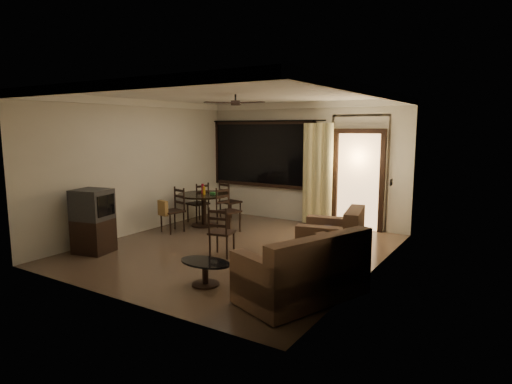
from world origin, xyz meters
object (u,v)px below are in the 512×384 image
Objects in this scene: dining_chair_south at (172,218)px; sofa at (306,274)px; dining_chair_east at (228,219)px; dining_chair_west at (198,211)px; armchair at (334,244)px; coffee_table at (205,269)px; dining_chair_north at (230,209)px; side_chair at (222,241)px; tv_cabinet at (93,221)px; dining_table at (204,201)px.

dining_chair_south reaches higher than sofa.
dining_chair_west is at bearing 84.69° from dining_chair_east.
coffee_table is (-1.26, -1.70, -0.16)m from armchair.
coffee_table is (2.20, -3.68, -0.05)m from dining_chair_north.
side_chair is (0.93, -1.48, -0.02)m from dining_chair_east.
dining_chair_north is at bearing 157.70° from sofa.
tv_cabinet reaches higher than sofa.
armchair is (3.97, 1.49, -0.18)m from tv_cabinet.
dining_chair_south is 1.07× the size of side_chair.
dining_chair_east is 1.00× the size of dining_chair_north.
dining_chair_north is at bearing 151.92° from dining_chair_west.
tv_cabinet is 1.29× the size of side_chair.
armchair is at bearing 83.65° from dining_chair_west.
tv_cabinet is at bearing -81.16° from dining_chair_south.
dining_chair_north is 0.51× the size of sofa.
tv_cabinet is at bearing 12.94° from dining_chair_west.
dining_chair_east and dining_chair_north have the same top height.
sofa is (4.02, -1.82, 0.05)m from dining_chair_south.
dining_table reaches higher than dining_chair_north.
dining_chair_south is 1.89m from tv_cabinet.
dining_chair_east is 0.51× the size of sofa.
side_chair is at bearing -134.76° from dining_chair_east.
coffee_table is at bearing -50.81° from dining_table.
dining_chair_west and dining_chair_east have the same top height.
dining_table is 0.89m from dining_chair_east.
sofa is at bearing 149.91° from dining_chair_north.
dining_chair_south is at bearing 176.51° from sofa.
dining_chair_west reaches higher than side_chair.
tv_cabinet is at bearing -171.70° from armchair.
dining_table is 1.03× the size of tv_cabinet.
side_chair is (-1.89, -0.46, -0.13)m from armchair.
dining_chair_north is at bearing 46.76° from dining_chair_east.
dining_table is 0.62× the size of sofa.
armchair is at bearing 53.59° from coffee_table.
dining_chair_west is 1.00× the size of dining_chair_south.
dining_chair_south reaches higher than coffee_table.
dining_table is at bearing 73.08° from dining_chair_west.
dining_table is 3.84m from armchair.
tv_cabinet is 0.61× the size of sofa.
dining_chair_west is at bearing 77.40° from tv_cabinet.
dining_chair_south is 1.00× the size of dining_chair_north.
tv_cabinet is 1.02× the size of armchair.
coffee_table is (-1.44, -0.26, -0.12)m from sofa.
dining_chair_west is 4.12m from coffee_table.
coffee_table is at bearing -148.94° from sofa.
armchair reaches higher than side_chair.
armchair reaches higher than dining_chair_north.
dining_chair_west is (-0.33, 0.19, -0.30)m from dining_table.
dining_chair_west is 1.00× the size of dining_chair_north.
armchair is 1.40× the size of coffee_table.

